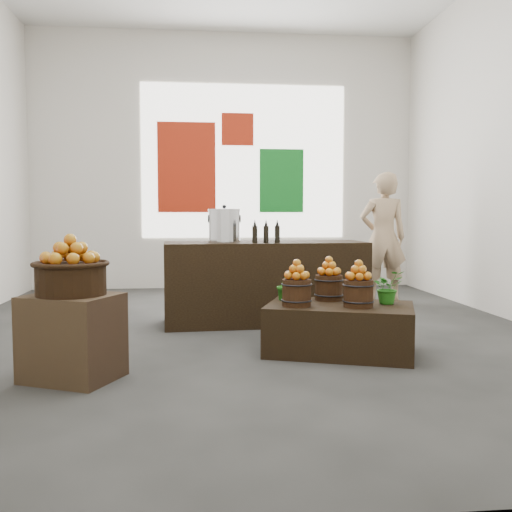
{
  "coord_description": "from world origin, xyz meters",
  "views": [
    {
      "loc": [
        -0.44,
        -5.57,
        1.18
      ],
      "look_at": [
        0.09,
        -0.4,
        0.79
      ],
      "focal_mm": 40.0,
      "sensor_mm": 36.0,
      "label": 1
    }
  ],
  "objects": [
    {
      "name": "back_wall",
      "position": [
        0.0,
        3.5,
        2.0
      ],
      "size": [
        6.0,
        0.04,
        4.0
      ],
      "primitive_type": "cube",
      "color": "silver",
      "rests_on": "ground"
    },
    {
      "name": "stock_pot_left",
      "position": [
        -0.16,
        0.43,
        1.04
      ],
      "size": [
        0.33,
        0.33,
        0.33
      ],
      "primitive_type": "cylinder",
      "color": "silver",
      "rests_on": "counter"
    },
    {
      "name": "display_table",
      "position": [
        0.75,
        -0.93,
        0.21
      ],
      "size": [
        1.38,
        1.1,
        0.42
      ],
      "primitive_type": "cube",
      "rotation": [
        0.0,
        0.0,
        -0.34
      ],
      "color": "black",
      "rests_on": "ground"
    },
    {
      "name": "deco_green_right",
      "position": [
        0.9,
        3.47,
        1.7
      ],
      "size": [
        0.7,
        0.04,
        1.0
      ],
      "primitive_type": "cube",
      "color": "#11701F",
      "rests_on": "back_wall"
    },
    {
      "name": "apple_bucket_front_left",
      "position": [
        0.37,
        -0.97,
        0.53
      ],
      "size": [
        0.24,
        0.24,
        0.22
      ],
      "primitive_type": "cylinder",
      "color": "#351D0E",
      "rests_on": "display_table"
    },
    {
      "name": "deco_red_left",
      "position": [
        -0.6,
        3.47,
        1.9
      ],
      "size": [
        0.9,
        0.04,
        1.4
      ],
      "primitive_type": "cube",
      "color": "#AB220D",
      "rests_on": "back_wall"
    },
    {
      "name": "herb_garnish_right",
      "position": [
        1.16,
        -0.93,
        0.56
      ],
      "size": [
        0.31,
        0.29,
        0.28
      ],
      "primitive_type": "imported",
      "rotation": [
        0.0,
        0.0,
        0.32
      ],
      "color": "#1D6615",
      "rests_on": "display_table"
    },
    {
      "name": "apples_in_bucket_front_right",
      "position": [
        0.86,
        -1.07,
        0.72
      ],
      "size": [
        0.18,
        0.18,
        0.16
      ],
      "primitive_type": null,
      "color": "#A70905",
      "rests_on": "apple_bucket_front_right"
    },
    {
      "name": "herb_garnish_left",
      "position": [
        0.33,
        -0.64,
        0.55
      ],
      "size": [
        0.19,
        0.17,
        0.28
      ],
      "primitive_type": "imported",
      "rotation": [
        0.0,
        0.0,
        0.35
      ],
      "color": "#1D6615",
      "rests_on": "display_table"
    },
    {
      "name": "ground",
      "position": [
        0.0,
        0.0,
        0.0
      ],
      "size": [
        7.0,
        7.0,
        0.0
      ],
      "primitive_type": "plane",
      "color": "#3B3B38",
      "rests_on": "ground"
    },
    {
      "name": "apple_bucket_front_right",
      "position": [
        0.86,
        -1.07,
        0.53
      ],
      "size": [
        0.24,
        0.24,
        0.22
      ],
      "primitive_type": "cylinder",
      "color": "#351D0E",
      "rests_on": "display_table"
    },
    {
      "name": "wicker_basket",
      "position": [
        -1.33,
        -1.48,
        0.72
      ],
      "size": [
        0.48,
        0.48,
        0.22
      ],
      "primitive_type": "cylinder",
      "color": "black",
      "rests_on": "crate"
    },
    {
      "name": "shopper",
      "position": [
        2.02,
        1.78,
        0.86
      ],
      "size": [
        0.64,
        0.44,
        1.72
      ],
      "primitive_type": "imported",
      "rotation": [
        0.0,
        0.0,
        3.1
      ],
      "color": "tan",
      "rests_on": "ground"
    },
    {
      "name": "back_opening",
      "position": [
        0.3,
        3.48,
        2.0
      ],
      "size": [
        3.2,
        0.02,
        2.4
      ],
      "primitive_type": "cube",
      "color": "white",
      "rests_on": "back_wall"
    },
    {
      "name": "apples_in_basket",
      "position": [
        -1.33,
        -1.48,
        0.93
      ],
      "size": [
        0.38,
        0.38,
        0.2
      ],
      "primitive_type": null,
      "color": "#A70905",
      "rests_on": "wicker_basket"
    },
    {
      "name": "apples_in_bucket_rear",
      "position": [
        0.71,
        -0.68,
        0.72
      ],
      "size": [
        0.18,
        0.18,
        0.16
      ],
      "primitive_type": null,
      "color": "#A70905",
      "rests_on": "apple_bucket_rear"
    },
    {
      "name": "crate",
      "position": [
        -1.33,
        -1.48,
        0.3
      ],
      "size": [
        0.76,
        0.71,
        0.61
      ],
      "primitive_type": "cube",
      "rotation": [
        0.0,
        0.0,
        -0.43
      ],
      "color": "#4F3D24",
      "rests_on": "ground"
    },
    {
      "name": "apples_in_bucket_front_left",
      "position": [
        0.37,
        -0.97,
        0.72
      ],
      "size": [
        0.18,
        0.18,
        0.16
      ],
      "primitive_type": null,
      "color": "#A70905",
      "rests_on": "apple_bucket_front_left"
    },
    {
      "name": "apple_bucket_rear",
      "position": [
        0.71,
        -0.68,
        0.53
      ],
      "size": [
        0.24,
        0.24,
        0.22
      ],
      "primitive_type": "cylinder",
      "color": "#351D0E",
      "rests_on": "display_table"
    },
    {
      "name": "deco_red_upper",
      "position": [
        0.2,
        3.47,
        2.5
      ],
      "size": [
        0.5,
        0.04,
        0.5
      ],
      "primitive_type": "cube",
      "color": "#AB220D",
      "rests_on": "back_wall"
    },
    {
      "name": "counter",
      "position": [
        0.28,
        0.46,
        0.44
      ],
      "size": [
        2.18,
        0.8,
        0.88
      ],
      "primitive_type": "cube",
      "rotation": [
        0.0,
        0.0,
        0.05
      ],
      "color": "black",
      "rests_on": "ground"
    },
    {
      "name": "oil_cruets",
      "position": [
        0.29,
        0.24,
        1.0
      ],
      "size": [
        0.24,
        0.07,
        0.24
      ],
      "primitive_type": null,
      "rotation": [
        0.0,
        0.0,
        0.05
      ],
      "color": "black",
      "rests_on": "counter"
    }
  ]
}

